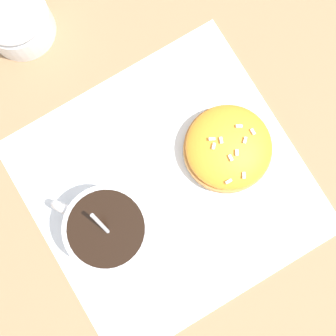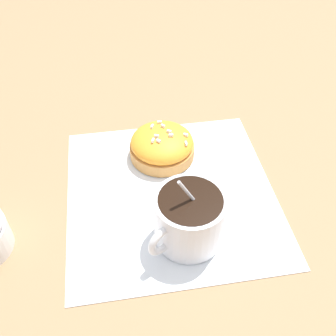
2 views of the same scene
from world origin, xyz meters
The scene contains 5 objects.
ground_plane centered at (0.00, 0.00, 0.00)m, with size 3.00×3.00×0.00m, color #93704C.
paper_napkin centered at (0.00, 0.00, 0.00)m, with size 0.35×0.34×0.00m.
coffee_cup centered at (0.08, 0.00, 0.04)m, with size 0.09×0.11×0.11m.
frosted_pastry centered at (-0.08, 0.01, 0.02)m, with size 0.10×0.10×0.05m.
sugar_bowl centered at (0.02, -0.26, 0.03)m, with size 0.08×0.08×0.06m.
Camera 1 is at (0.03, 0.04, 0.56)m, focal length 50.00 mm.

